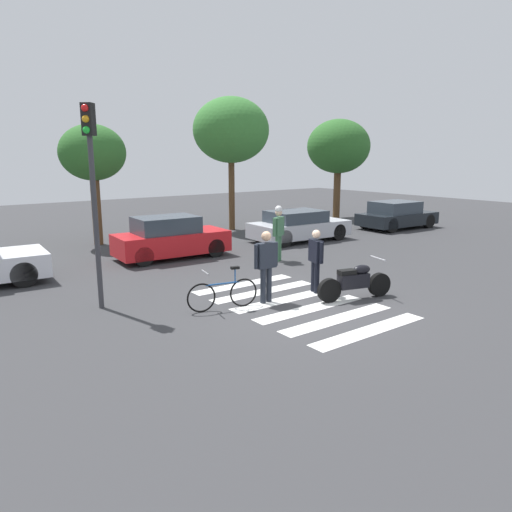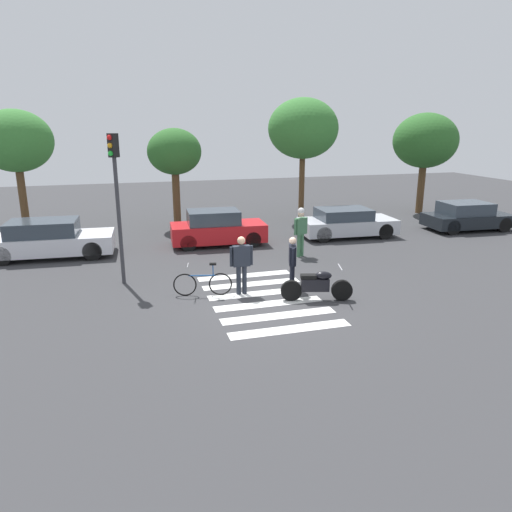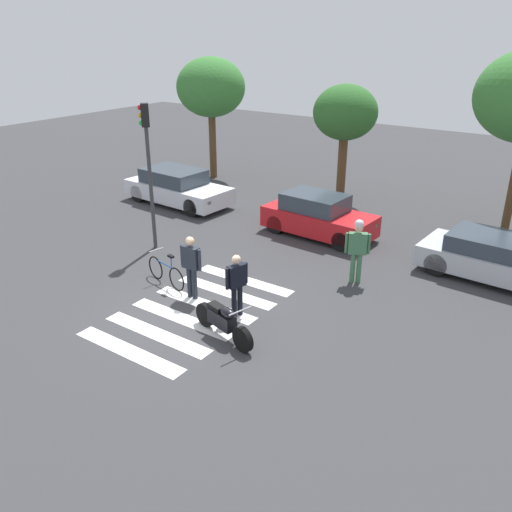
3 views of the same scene
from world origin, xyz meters
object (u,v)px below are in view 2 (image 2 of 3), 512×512
(leaning_bicycle, at_px, (203,283))
(officer_by_motorcycle, at_px, (292,260))
(pedestrian_bystander, at_px, (301,228))
(car_red_convertible, at_px, (217,229))
(police_motorcycle, at_px, (316,286))
(traffic_light_pole, at_px, (116,186))
(car_white_van, at_px, (49,239))
(car_silver_sedan, at_px, (346,223))
(officer_on_foot, at_px, (241,261))
(car_black_suv, at_px, (467,217))

(leaning_bicycle, xyz_separation_m, officer_by_motorcycle, (2.72, -0.27, 0.57))
(officer_by_motorcycle, relative_size, pedestrian_bystander, 0.88)
(pedestrian_bystander, bearing_deg, car_red_convertible, 135.31)
(police_motorcycle, height_order, traffic_light_pole, traffic_light_pole)
(car_white_van, relative_size, car_silver_sedan, 1.08)
(officer_on_foot, height_order, car_white_van, officer_on_foot)
(officer_on_foot, relative_size, car_red_convertible, 0.44)
(leaning_bicycle, bearing_deg, police_motorcycle, -23.05)
(police_motorcycle, distance_m, pedestrian_bystander, 4.77)
(leaning_bicycle, height_order, car_red_convertible, car_red_convertible)
(car_black_suv, bearing_deg, officer_by_motorcycle, -152.54)
(leaning_bicycle, height_order, car_silver_sedan, car_silver_sedan)
(traffic_light_pole, bearing_deg, car_black_suv, 12.82)
(car_white_van, relative_size, car_black_suv, 1.14)
(officer_on_foot, height_order, car_red_convertible, officer_on_foot)
(police_motorcycle, bearing_deg, officer_on_foot, 149.79)
(officer_by_motorcycle, distance_m, pedestrian_bystander, 3.87)
(car_red_convertible, relative_size, car_black_suv, 0.97)
(officer_on_foot, bearing_deg, car_black_suv, 24.13)
(car_white_van, xyz_separation_m, car_black_suv, (18.67, -0.36, -0.04))
(car_red_convertible, bearing_deg, police_motorcycle, -78.76)
(officer_by_motorcycle, height_order, traffic_light_pole, traffic_light_pole)
(officer_by_motorcycle, height_order, car_red_convertible, officer_by_motorcycle)
(police_motorcycle, relative_size, officer_on_foot, 1.15)
(leaning_bicycle, distance_m, officer_on_foot, 1.32)
(police_motorcycle, xyz_separation_m, officer_by_motorcycle, (-0.36, 1.04, 0.50))
(leaning_bicycle, bearing_deg, officer_by_motorcycle, -5.61)
(car_black_suv, height_order, traffic_light_pole, traffic_light_pole)
(pedestrian_bystander, bearing_deg, police_motorcycle, -105.59)
(car_silver_sedan, xyz_separation_m, car_black_suv, (6.21, -0.30, 0.01))
(car_black_suv, bearing_deg, police_motorcycle, -147.58)
(officer_by_motorcycle, bearing_deg, car_white_van, 141.31)
(police_motorcycle, xyz_separation_m, car_red_convertible, (-1.44, 7.22, 0.25))
(officer_on_foot, height_order, car_silver_sedan, officer_on_foot)
(leaning_bicycle, xyz_separation_m, car_silver_sedan, (7.55, 5.77, 0.25))
(pedestrian_bystander, height_order, car_red_convertible, pedestrian_bystander)
(officer_on_foot, xyz_separation_m, car_silver_sedan, (6.41, 5.95, -0.40))
(car_black_suv, relative_size, traffic_light_pole, 0.88)
(police_motorcycle, bearing_deg, car_white_van, 138.17)
(pedestrian_bystander, height_order, car_silver_sedan, pedestrian_bystander)
(officer_on_foot, distance_m, car_black_suv, 13.84)
(police_motorcycle, xyz_separation_m, car_black_suv, (10.69, 6.79, 0.19))
(leaning_bicycle, relative_size, traffic_light_pole, 0.37)
(police_motorcycle, bearing_deg, traffic_light_pole, 149.59)
(car_red_convertible, distance_m, car_black_suv, 12.13)
(leaning_bicycle, xyz_separation_m, car_white_van, (-4.91, 5.84, 0.31))
(car_silver_sedan, bearing_deg, police_motorcycle, -122.26)
(pedestrian_bystander, bearing_deg, officer_on_foot, -133.21)
(police_motorcycle, distance_m, officer_by_motorcycle, 1.21)
(car_white_van, xyz_separation_m, car_silver_sedan, (12.46, -0.06, -0.06))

